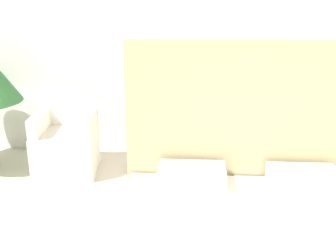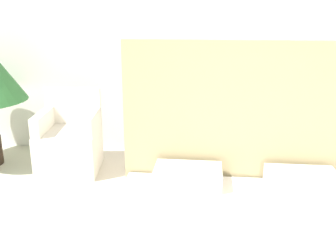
# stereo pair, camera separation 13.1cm
# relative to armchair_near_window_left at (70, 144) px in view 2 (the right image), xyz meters

# --- Properties ---
(wall_back) EXTENTS (10.00, 0.06, 2.90)m
(wall_back) POSITION_rel_armchair_near_window_left_xyz_m (0.95, 0.73, 1.15)
(wall_back) COLOR white
(wall_back) RESTS_ON ground_plane
(armchair_near_window_left) EXTENTS (0.72, 0.75, 0.90)m
(armchair_near_window_left) POSITION_rel_armchair_near_window_left_xyz_m (0.00, 0.00, 0.00)
(armchair_near_window_left) COLOR silver
(armchair_near_window_left) RESTS_ON ground_plane
(armchair_near_window_right) EXTENTS (0.73, 0.75, 0.90)m
(armchair_near_window_right) POSITION_rel_armchair_near_window_left_xyz_m (1.03, -0.00, 0.00)
(armchair_near_window_right) COLOR silver
(armchair_near_window_right) RESTS_ON ground_plane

